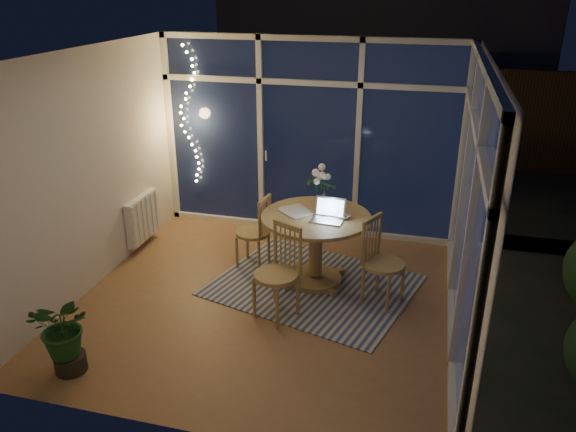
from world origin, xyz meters
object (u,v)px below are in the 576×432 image
object	(u,v)px
dining_table	(315,249)
laptop	(327,210)
chair_left	(253,231)
chair_right	(384,262)
flower_vase	(324,198)
potted_plant	(66,334)
chair_front	(276,273)

from	to	relation	value
dining_table	laptop	bearing A→B (deg)	-37.99
chair_left	chair_right	world-z (taller)	chair_right
laptop	flower_vase	xyz separation A→B (m)	(-0.11, 0.38, -0.02)
laptop	potted_plant	world-z (taller)	laptop
chair_left	chair_front	distance (m)	1.16
dining_table	flower_vase	world-z (taller)	flower_vase
chair_left	potted_plant	world-z (taller)	chair_left
dining_table	chair_left	world-z (taller)	chair_left
chair_front	flower_vase	size ratio (longest dim) A/B	4.77
chair_front	flower_vase	distance (m)	1.19
dining_table	chair_left	xyz separation A→B (m)	(-0.81, 0.20, 0.04)
chair_front	potted_plant	distance (m)	2.02
chair_front	flower_vase	bearing A→B (deg)	102.51
laptop	potted_plant	size ratio (longest dim) A/B	0.44
laptop	potted_plant	xyz separation A→B (m)	(-1.92, -2.00, -0.57)
chair_right	flower_vase	xyz separation A→B (m)	(-0.76, 0.54, 0.45)
chair_left	chair_front	size ratio (longest dim) A/B	0.92
dining_table	chair_front	xyz separation A→B (m)	(-0.24, -0.80, 0.09)
chair_left	chair_right	bearing A→B (deg)	80.42
potted_plant	laptop	bearing A→B (deg)	46.25
chair_right	laptop	bearing A→B (deg)	101.89
flower_vase	potted_plant	size ratio (longest dim) A/B	0.28
chair_left	potted_plant	distance (m)	2.51
chair_right	chair_front	size ratio (longest dim) A/B	0.97
flower_vase	chair_front	bearing A→B (deg)	-104.06
flower_vase	chair_right	bearing A→B (deg)	-35.09
dining_table	flower_vase	size ratio (longest dim) A/B	5.78
dining_table	potted_plant	bearing A→B (deg)	-129.94
laptop	potted_plant	bearing A→B (deg)	-129.12
potted_plant	dining_table	bearing A→B (deg)	50.06
chair_left	chair_right	size ratio (longest dim) A/B	0.94
chair_left	chair_front	xyz separation A→B (m)	(0.58, -1.01, 0.04)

